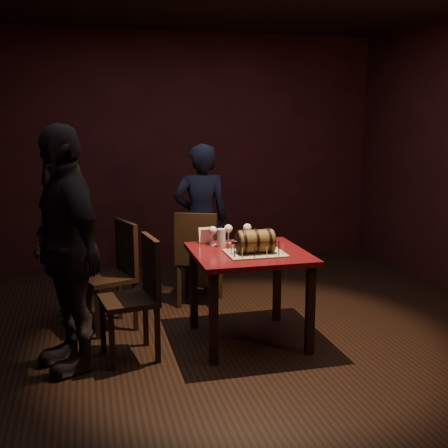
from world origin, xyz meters
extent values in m
plane|color=black|center=(0.00, 0.00, 0.00)|extent=(5.00, 5.00, 0.00)
cube|color=black|center=(0.00, 2.50, 1.40)|extent=(5.00, 0.04, 2.80)
cube|color=black|center=(0.00, -2.50, 1.40)|extent=(5.00, 0.04, 2.80)
cube|color=#460B11|center=(0.15, -0.11, 0.73)|extent=(0.90, 0.90, 0.04)
cube|color=black|center=(-0.23, -0.49, 0.35)|extent=(0.06, 0.06, 0.71)
cube|color=black|center=(0.53, -0.49, 0.35)|extent=(0.06, 0.06, 0.71)
cube|color=black|center=(-0.23, 0.27, 0.35)|extent=(0.06, 0.06, 0.71)
cube|color=black|center=(0.53, 0.27, 0.35)|extent=(0.06, 0.06, 0.71)
cube|color=#9E937F|center=(0.17, -0.21, 0.76)|extent=(0.45, 0.35, 0.01)
cylinder|color=brown|center=(0.17, -0.21, 0.85)|extent=(0.27, 0.18, 0.18)
cylinder|color=black|center=(0.07, -0.21, 0.85)|extent=(0.02, 0.20, 0.20)
cylinder|color=black|center=(0.17, -0.21, 0.85)|extent=(0.02, 0.20, 0.20)
cylinder|color=black|center=(0.27, -0.21, 0.85)|extent=(0.02, 0.20, 0.20)
cylinder|color=black|center=(0.03, -0.21, 0.85)|extent=(0.01, 0.17, 0.17)
cylinder|color=black|center=(0.31, -0.21, 0.85)|extent=(0.01, 0.17, 0.17)
cylinder|color=black|center=(0.01, -0.21, 0.85)|extent=(0.04, 0.02, 0.02)
sphere|color=black|center=(-0.01, -0.21, 0.85)|extent=(0.03, 0.03, 0.03)
cylinder|color=#ECDD8D|center=(0.03, -0.35, 0.80)|extent=(0.01, 0.01, 0.08)
cylinder|color=black|center=(0.03, -0.35, 0.85)|extent=(0.00, 0.00, 0.01)
cylinder|color=black|center=(0.12, -0.35, 0.80)|extent=(0.01, 0.01, 0.08)
cylinder|color=black|center=(0.12, -0.35, 0.85)|extent=(0.00, 0.00, 0.01)
cylinder|color=#ECDD8D|center=(0.22, -0.35, 0.80)|extent=(0.01, 0.01, 0.08)
cylinder|color=black|center=(0.22, -0.35, 0.85)|extent=(0.00, 0.00, 0.01)
cylinder|color=black|center=(0.32, -0.35, 0.80)|extent=(0.01, 0.01, 0.08)
cylinder|color=black|center=(0.32, -0.35, 0.85)|extent=(0.00, 0.00, 0.01)
cylinder|color=#ECDD8D|center=(0.37, -0.31, 0.80)|extent=(0.01, 0.01, 0.08)
cylinder|color=black|center=(0.37, -0.31, 0.85)|extent=(0.00, 0.00, 0.01)
cylinder|color=black|center=(0.37, -0.21, 0.80)|extent=(0.01, 0.01, 0.08)
cylinder|color=black|center=(0.37, -0.21, 0.85)|extent=(0.00, 0.00, 0.01)
cylinder|color=#ECDD8D|center=(0.37, -0.11, 0.80)|extent=(0.01, 0.01, 0.08)
cylinder|color=black|center=(0.37, -0.11, 0.85)|extent=(0.00, 0.00, 0.01)
cylinder|color=black|center=(0.32, -0.06, 0.80)|extent=(0.01, 0.01, 0.08)
cylinder|color=black|center=(0.32, -0.06, 0.85)|extent=(0.00, 0.00, 0.01)
cylinder|color=#ECDD8D|center=(0.22, -0.06, 0.80)|extent=(0.01, 0.01, 0.08)
cylinder|color=black|center=(0.22, -0.06, 0.85)|extent=(0.00, 0.00, 0.01)
cylinder|color=black|center=(0.13, -0.06, 0.80)|extent=(0.01, 0.01, 0.08)
cylinder|color=black|center=(0.13, -0.06, 0.85)|extent=(0.00, 0.00, 0.01)
cylinder|color=#ECDD8D|center=(0.03, -0.06, 0.80)|extent=(0.01, 0.01, 0.08)
cylinder|color=black|center=(0.03, -0.06, 0.85)|extent=(0.00, 0.00, 0.01)
cylinder|color=black|center=(-0.02, -0.11, 0.80)|extent=(0.01, 0.01, 0.08)
cylinder|color=black|center=(-0.02, -0.11, 0.85)|extent=(0.00, 0.00, 0.01)
cylinder|color=#ECDD8D|center=(-0.02, -0.21, 0.80)|extent=(0.01, 0.01, 0.08)
cylinder|color=black|center=(-0.02, -0.21, 0.85)|extent=(0.00, 0.00, 0.01)
cylinder|color=black|center=(-0.02, -0.31, 0.80)|extent=(0.01, 0.01, 0.08)
cylinder|color=black|center=(-0.02, -0.31, 0.85)|extent=(0.00, 0.00, 0.01)
cylinder|color=silver|center=(-0.08, 0.17, 0.75)|extent=(0.06, 0.06, 0.01)
cylinder|color=silver|center=(-0.08, 0.17, 0.80)|extent=(0.01, 0.01, 0.09)
sphere|color=silver|center=(-0.08, 0.17, 0.88)|extent=(0.07, 0.07, 0.07)
sphere|color=#591114|center=(-0.08, 0.17, 0.87)|extent=(0.05, 0.05, 0.05)
cylinder|color=silver|center=(0.07, 0.22, 0.75)|extent=(0.06, 0.06, 0.01)
cylinder|color=silver|center=(0.07, 0.22, 0.80)|extent=(0.01, 0.01, 0.09)
sphere|color=silver|center=(0.07, 0.22, 0.88)|extent=(0.07, 0.07, 0.07)
cylinder|color=silver|center=(0.23, 0.21, 0.75)|extent=(0.06, 0.06, 0.01)
cylinder|color=silver|center=(0.23, 0.21, 0.80)|extent=(0.01, 0.01, 0.09)
sphere|color=silver|center=(0.23, 0.21, 0.88)|extent=(0.07, 0.07, 0.07)
sphere|color=#BF594C|center=(0.23, 0.21, 0.87)|extent=(0.05, 0.05, 0.05)
cylinder|color=silver|center=(-0.03, 0.10, 0.82)|extent=(0.07, 0.07, 0.15)
cylinder|color=#9E5414|center=(-0.03, 0.10, 0.81)|extent=(0.06, 0.06, 0.11)
cylinder|color=white|center=(-0.03, 0.10, 0.87)|extent=(0.06, 0.06, 0.02)
cube|color=black|center=(-0.05, 0.89, 0.45)|extent=(0.53, 0.53, 0.04)
cube|color=black|center=(0.18, 0.97, 0.21)|extent=(0.04, 0.04, 0.43)
cube|color=black|center=(-0.13, 1.11, 0.21)|extent=(0.04, 0.04, 0.43)
cube|color=black|center=(0.04, 0.66, 0.21)|extent=(0.04, 0.04, 0.43)
cube|color=black|center=(-0.27, 0.80, 0.21)|extent=(0.04, 0.04, 0.43)
cube|color=black|center=(-0.12, 0.72, 0.70)|extent=(0.38, 0.20, 0.46)
cube|color=black|center=(-0.95, 0.42, 0.45)|extent=(0.51, 0.51, 0.04)
cube|color=black|center=(-1.16, 0.53, 0.21)|extent=(0.04, 0.04, 0.43)
cube|color=black|center=(-1.05, 0.21, 0.21)|extent=(0.04, 0.04, 0.43)
cube|color=black|center=(-0.84, 0.64, 0.21)|extent=(0.04, 0.04, 0.43)
cube|color=black|center=(-0.73, 0.32, 0.21)|extent=(0.04, 0.04, 0.43)
cube|color=black|center=(-0.78, 0.48, 0.70)|extent=(0.17, 0.39, 0.46)
cube|color=black|center=(-0.82, -0.22, 0.45)|extent=(0.46, 0.46, 0.04)
cube|color=black|center=(-1.02, -0.08, 0.21)|extent=(0.04, 0.04, 0.43)
cube|color=black|center=(-0.96, -0.42, 0.21)|extent=(0.04, 0.04, 0.43)
cube|color=black|center=(-0.68, -0.03, 0.21)|extent=(0.04, 0.04, 0.43)
cube|color=black|center=(-0.63, -0.36, 0.21)|extent=(0.04, 0.04, 0.43)
cube|color=black|center=(-0.64, -0.19, 0.70)|extent=(0.10, 0.40, 0.46)
imported|color=#1B1F36|center=(0.04, 1.23, 0.77)|extent=(0.59, 0.40, 1.55)
imported|color=#383B1D|center=(-1.28, 0.54, 0.72)|extent=(0.60, 0.74, 1.44)
imported|color=black|center=(-1.26, -0.27, 0.89)|extent=(0.78, 1.12, 1.77)
camera|label=1|loc=(-1.10, -4.30, 1.82)|focal=45.00mm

